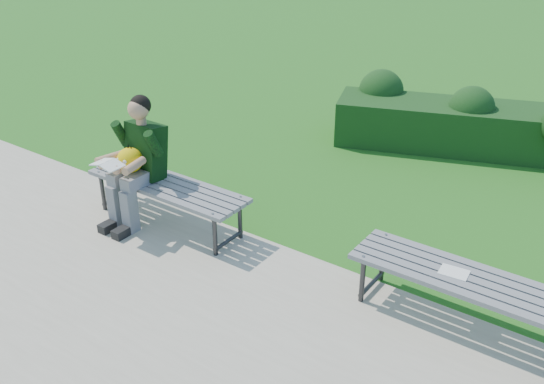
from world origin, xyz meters
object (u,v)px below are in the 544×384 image
object	(u,v)px
bench_left	(167,189)
paper_sheet	(454,272)
bench_right	(466,283)
hedge	(463,121)
seated_boy	(136,158)

from	to	relation	value
bench_left	paper_sheet	distance (m)	2.92
paper_sheet	bench_right	bearing A→B (deg)	0.00
paper_sheet	bench_left	bearing A→B (deg)	-176.80
bench_left	paper_sheet	size ratio (longest dim) A/B	7.69
bench_left	bench_right	xyz separation A→B (m)	(3.02, 0.16, 0.00)
hedge	seated_boy	world-z (taller)	seated_boy
hedge	bench_left	distance (m)	4.11
hedge	paper_sheet	size ratio (longest dim) A/B	14.50
hedge	bench_left	xyz separation A→B (m)	(-1.73, -3.73, 0.04)
bench_left	seated_boy	distance (m)	0.43
hedge	bench_right	bearing A→B (deg)	-70.21
hedge	bench_right	xyz separation A→B (m)	(1.28, -3.56, 0.04)
bench_left	seated_boy	bearing A→B (deg)	-162.10
seated_boy	paper_sheet	bearing A→B (deg)	4.62
bench_right	paper_sheet	distance (m)	0.12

